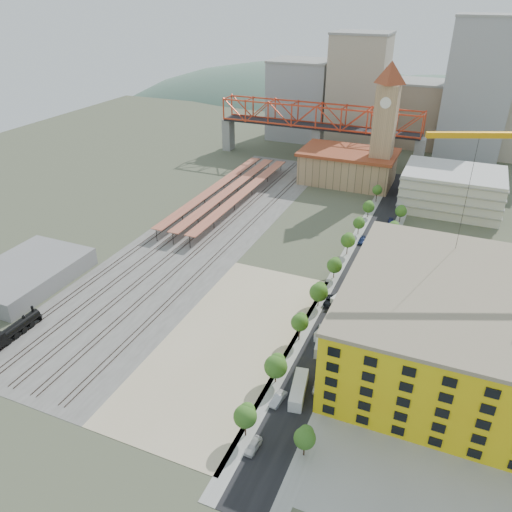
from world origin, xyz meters
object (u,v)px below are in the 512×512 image
at_px(clock_tower, 386,115).
at_px(site_trailer_d, 344,296).
at_px(site_trailer_a, 299,390).
at_px(site_trailer_b, 322,342).
at_px(car_0, 253,446).
at_px(locomotive, 9,334).
at_px(construction_building, 453,327).
at_px(site_trailer_c, 328,329).

height_order(clock_tower, site_trailer_d, clock_tower).
xyz_separation_m(site_trailer_a, site_trailer_b, (0.00, 16.38, -0.07)).
height_order(site_trailer_a, car_0, site_trailer_a).
relative_size(locomotive, site_trailer_b, 2.13).
xyz_separation_m(site_trailer_b, car_0, (-3.00, -31.98, -0.52)).
relative_size(site_trailer_a, site_trailer_b, 1.05).
bearing_deg(construction_building, locomotive, -161.30).
relative_size(locomotive, site_trailer_a, 2.03).
height_order(clock_tower, locomotive, clock_tower).
height_order(locomotive, site_trailer_b, locomotive).
relative_size(locomotive, car_0, 4.47).
relative_size(clock_tower, locomotive, 2.57).
xyz_separation_m(construction_building, site_trailer_b, (-26.00, -5.27, -8.12)).
distance_m(clock_tower, car_0, 140.15).
distance_m(locomotive, site_trailer_c, 72.90).
xyz_separation_m(clock_tower, site_trailer_a, (8.00, -121.65, -27.33)).
bearing_deg(construction_building, site_trailer_c, -179.62).
distance_m(clock_tower, locomotive, 145.87).
xyz_separation_m(site_trailer_b, site_trailer_c, (0.00, 5.10, -0.02)).
height_order(site_trailer_c, car_0, site_trailer_c).
distance_m(clock_tower, site_trailer_d, 89.81).
distance_m(locomotive, site_trailer_b, 70.89).
bearing_deg(site_trailer_a, construction_building, 29.94).
bearing_deg(locomotive, site_trailer_b, 21.40).
relative_size(clock_tower, construction_building, 1.03).
height_order(construction_building, site_trailer_c, construction_building).
bearing_deg(clock_tower, site_trailer_c, -85.43).
height_order(clock_tower, site_trailer_a, clock_tower).
height_order(locomotive, site_trailer_d, locomotive).
relative_size(construction_building, locomotive, 2.51).
relative_size(site_trailer_c, car_0, 2.06).
distance_m(site_trailer_b, site_trailer_d, 20.12).
relative_size(site_trailer_b, site_trailer_c, 1.02).
relative_size(construction_building, site_trailer_d, 5.39).
bearing_deg(site_trailer_d, locomotive, -126.77).
bearing_deg(locomotive, site_trailer_d, 34.86).
bearing_deg(site_trailer_c, site_trailer_b, -77.70).
bearing_deg(site_trailer_a, site_trailer_c, 80.15).
relative_size(site_trailer_b, car_0, 2.09).
xyz_separation_m(construction_building, locomotive, (-92.00, -31.13, -7.53)).
bearing_deg(car_0, clock_tower, 96.01).
xyz_separation_m(site_trailer_c, site_trailer_d, (0.00, 15.01, 0.01)).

